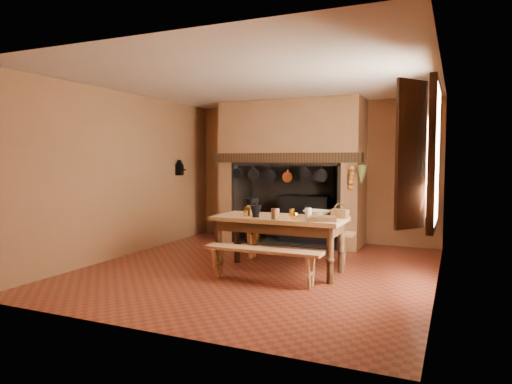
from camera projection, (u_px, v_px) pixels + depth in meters
floor at (259, 269)px, 6.90m from camera, size 5.50×5.50×0.00m
ceiling at (259, 82)px, 6.71m from camera, size 5.50×5.50×0.00m
back_wall at (312, 172)px, 9.31m from camera, size 5.00×0.02×2.80m
wall_left at (125, 174)px, 7.81m from camera, size 0.02×5.50×2.80m
wall_right at (439, 179)px, 5.80m from camera, size 0.02×5.50×2.80m
wall_front at (143, 186)px, 4.29m from camera, size 5.00×0.02×2.80m
chimney_breast at (292, 152)px, 9.00m from camera, size 2.95×0.96×2.80m
iron_range at (306, 218)px, 9.12m from camera, size 1.12×0.55×1.60m
hearth_pans at (255, 236)px, 9.34m from camera, size 0.51×0.62×0.20m
hanging_pans at (281, 175)px, 8.60m from camera, size 1.92×0.29×0.27m
onion_string at (351, 178)px, 8.04m from camera, size 0.12×0.10×0.46m
herb_bunch at (362, 175)px, 7.96m from camera, size 0.20×0.20×0.35m
window at (425, 156)px, 5.47m from camera, size 0.39×1.75×1.76m
wall_coffee_mill at (180, 167)px, 9.18m from camera, size 0.23×0.16×0.31m
work_table at (279, 225)px, 6.67m from camera, size 1.90×0.84×0.82m
bench_front at (262, 257)px, 6.11m from camera, size 1.65×0.29×0.46m
bench_back at (296, 237)px, 7.36m from camera, size 1.89×0.33×0.53m
mortar_large at (252, 205)px, 7.16m from camera, size 0.22×0.22×0.38m
mortar_small at (256, 210)px, 6.57m from camera, size 0.17×0.17×0.29m
coffee_grinder at (250, 210)px, 6.79m from camera, size 0.19×0.16×0.20m
brass_mug_a at (246, 213)px, 6.73m from camera, size 0.09×0.09×0.09m
brass_mug_b at (292, 212)px, 6.87m from camera, size 0.09×0.09×0.10m
mixing_bowl at (317, 213)px, 6.67m from camera, size 0.45×0.45×0.09m
stoneware_crock at (275, 214)px, 6.36m from camera, size 0.14×0.14×0.15m
glass_jar at (308, 213)px, 6.40m from camera, size 0.10×0.10×0.15m
wicker_basket at (340, 213)px, 6.48m from camera, size 0.23×0.18×0.21m
wooden_tray at (322, 219)px, 6.16m from camera, size 0.42×0.36×0.06m
brass_cup at (294, 216)px, 6.30m from camera, size 0.14×0.14×0.10m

